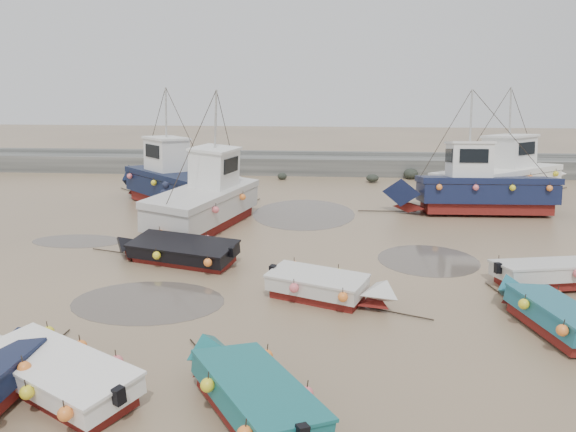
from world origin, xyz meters
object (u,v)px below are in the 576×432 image
at_px(dinghy_0, 48,367).
at_px(cabin_boat_3, 506,177).
at_px(cabin_boat_1, 209,198).
at_px(dinghy_2, 246,386).
at_px(dinghy_4, 175,248).
at_px(dinghy_3, 571,271).
at_px(cabin_boat_2, 475,187).
at_px(dinghy_6, 549,309).
at_px(person, 167,220).
at_px(dinghy_5, 328,284).
at_px(cabin_boat_0, 169,180).

bearing_deg(dinghy_0, cabin_boat_3, -7.11).
distance_m(cabin_boat_1, cabin_boat_3, 16.77).
xyz_separation_m(dinghy_2, dinghy_4, (-4.12, 9.42, -0.01)).
relative_size(dinghy_3, cabin_boat_2, 0.67).
xyz_separation_m(cabin_boat_2, cabin_boat_3, (2.47, 3.24, -0.03)).
bearing_deg(dinghy_6, person, 127.81).
xyz_separation_m(dinghy_2, dinghy_5, (1.67, 6.01, 0.01)).
bearing_deg(cabin_boat_2, dinghy_4, 122.02).
height_order(dinghy_4, person, dinghy_4).
height_order(dinghy_5, cabin_boat_1, cabin_boat_1).
bearing_deg(dinghy_3, dinghy_0, -74.17).
bearing_deg(dinghy_3, dinghy_2, -62.59).
xyz_separation_m(cabin_boat_1, cabin_boat_3, (15.38, 6.68, -0.02)).
distance_m(dinghy_5, cabin_boat_1, 10.36).
bearing_deg(cabin_boat_2, cabin_boat_1, 103.31).
xyz_separation_m(dinghy_2, person, (-6.27, 15.58, -0.55)).
bearing_deg(person, dinghy_3, 117.25).
xyz_separation_m(dinghy_2, cabin_boat_1, (-3.95, 14.68, 0.79)).
distance_m(dinghy_0, cabin_boat_1, 14.24).
bearing_deg(person, cabin_boat_0, -114.16).
bearing_deg(dinghy_2, dinghy_0, 140.79).
distance_m(dinghy_2, dinghy_4, 10.28).
relative_size(dinghy_4, dinghy_5, 1.24).
relative_size(dinghy_0, cabin_boat_3, 0.63).
distance_m(cabin_boat_1, cabin_boat_2, 13.36).
bearing_deg(cabin_boat_3, dinghy_6, -50.04).
height_order(dinghy_2, dinghy_6, same).
bearing_deg(dinghy_5, dinghy_6, 99.69).
bearing_deg(dinghy_0, cabin_boat_1, 27.90).
bearing_deg(dinghy_3, dinghy_5, -88.21).
bearing_deg(dinghy_4, cabin_boat_2, -38.95).
bearing_deg(cabin_boat_0, dinghy_3, -79.45).
bearing_deg(dinghy_2, dinghy_5, 41.28).
bearing_deg(cabin_boat_3, person, -109.74).
distance_m(dinghy_0, dinghy_6, 13.02).
distance_m(dinghy_2, cabin_boat_0, 20.12).
height_order(dinghy_3, dinghy_5, same).
distance_m(dinghy_4, cabin_boat_0, 9.89).
distance_m(cabin_boat_0, cabin_boat_2, 16.02).
xyz_separation_m(dinghy_2, cabin_boat_0, (-7.04, 18.83, 0.79)).
bearing_deg(dinghy_4, dinghy_6, -94.60).
bearing_deg(cabin_boat_3, dinghy_2, -65.97).
relative_size(dinghy_0, cabin_boat_1, 0.59).
relative_size(dinghy_3, cabin_boat_0, 0.82).
relative_size(dinghy_3, person, 3.47).
bearing_deg(dinghy_0, person, 36.84).
bearing_deg(cabin_boat_2, cabin_boat_0, 85.85).
bearing_deg(person, dinghy_6, 104.68).
xyz_separation_m(dinghy_3, dinghy_5, (-8.10, -1.96, 0.03)).
distance_m(dinghy_0, cabin_boat_2, 22.24).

